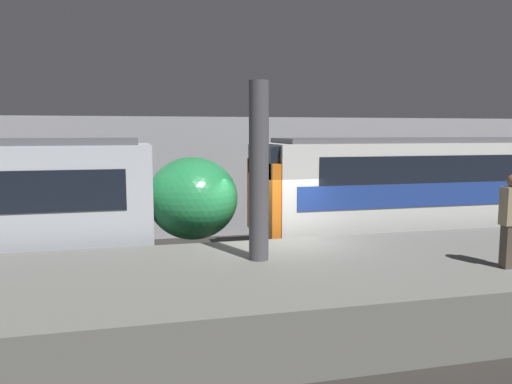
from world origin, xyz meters
TOP-DOWN VIEW (x-y plane):
  - ground_plane at (0.00, 0.00)m, footprint 120.00×120.00m
  - platform at (0.00, -2.39)m, footprint 40.00×4.77m
  - station_rear_barrier at (0.00, 5.95)m, footprint 50.00×0.15m
  - support_pillar_near at (-1.04, -1.78)m, footprint 0.40×0.40m
  - person_waiting at (3.42, -3.53)m, footprint 0.38×0.24m

SIDE VIEW (x-z plane):
  - ground_plane at x=0.00m, z-range 0.00..0.00m
  - platform at x=0.00m, z-range 0.00..1.12m
  - person_waiting at x=3.42m, z-range 1.18..2.97m
  - station_rear_barrier at x=0.00m, z-range 0.00..4.21m
  - support_pillar_near at x=-1.04m, z-range 1.12..4.70m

